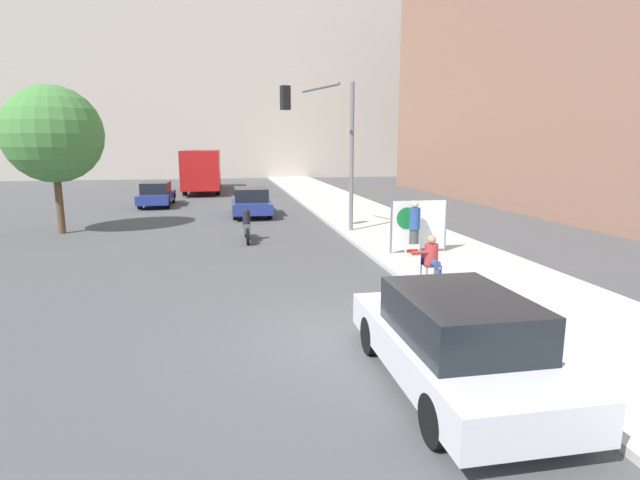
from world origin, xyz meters
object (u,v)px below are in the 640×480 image
object	(u,v)px
city_bus_on_road	(202,168)
street_tree_near_curb	(53,134)
seated_protester	(432,258)
car_on_road_midblock	(157,194)
traffic_light_pole	(328,131)
protest_banner	(418,225)
parked_car_curbside	(455,341)
jogger_on_sidewalk	(414,228)
motorcycle_on_road	(247,227)
car_on_road_nearest	(251,202)

from	to	relation	value
city_bus_on_road	street_tree_near_curb	world-z (taller)	street_tree_near_curb
seated_protester	car_on_road_midblock	distance (m)	21.09
traffic_light_pole	street_tree_near_curb	size ratio (longest dim) A/B	0.99
seated_protester	car_on_road_midblock	bearing A→B (deg)	125.19
city_bus_on_road	street_tree_near_curb	size ratio (longest dim) A/B	1.76
protest_banner	city_bus_on_road	world-z (taller)	city_bus_on_road
parked_car_curbside	city_bus_on_road	size ratio (longest dim) A/B	0.43
parked_car_curbside	car_on_road_midblock	xyz separation A→B (m)	(-7.21, 24.01, -0.02)
car_on_road_midblock	jogger_on_sidewalk	bearing A→B (deg)	-58.72
parked_car_curbside	motorcycle_on_road	xyz separation A→B (m)	(-2.49, 12.11, -0.20)
parked_car_curbside	motorcycle_on_road	distance (m)	12.37
parked_car_curbside	street_tree_near_curb	size ratio (longest dim) A/B	0.75
car_on_road_nearest	seated_protester	bearing A→B (deg)	-75.17
seated_protester	city_bus_on_road	bearing A→B (deg)	113.38
traffic_light_pole	street_tree_near_curb	bearing A→B (deg)	166.94
protest_banner	city_bus_on_road	xyz separation A→B (m)	(-7.72, 24.77, 0.80)
parked_car_curbside	car_on_road_nearest	world-z (taller)	parked_car_curbside
car_on_road_nearest	street_tree_near_curb	world-z (taller)	street_tree_near_curb
car_on_road_nearest	city_bus_on_road	distance (m)	14.63
jogger_on_sidewalk	car_on_road_nearest	xyz separation A→B (m)	(-4.47, 10.89, -0.29)
protest_banner	motorcycle_on_road	xyz separation A→B (m)	(-5.26, 3.65, -0.48)
car_on_road_midblock	motorcycle_on_road	xyz separation A→B (m)	(4.72, -11.90, -0.18)
traffic_light_pole	city_bus_on_road	world-z (taller)	traffic_light_pole
traffic_light_pole	motorcycle_on_road	distance (m)	4.77
jogger_on_sidewalk	car_on_road_midblock	xyz separation A→B (m)	(-9.69, 15.96, -0.29)
jogger_on_sidewalk	protest_banner	bearing A→B (deg)	-119.30
traffic_light_pole	motorcycle_on_road	xyz separation A→B (m)	(-3.19, -0.56, -3.49)
street_tree_near_curb	car_on_road_midblock	bearing A→B (deg)	74.00
city_bus_on_road	street_tree_near_curb	xyz separation A→B (m)	(-4.82, -18.13, 2.11)
parked_car_curbside	jogger_on_sidewalk	bearing A→B (deg)	72.87
parked_car_curbside	car_on_road_nearest	bearing A→B (deg)	96.00
jogger_on_sidewalk	parked_car_curbside	xyz separation A→B (m)	(-2.48, -8.06, -0.27)
city_bus_on_road	street_tree_near_curb	bearing A→B (deg)	-104.87
parked_car_curbside	seated_protester	bearing A→B (deg)	70.60
jogger_on_sidewalk	traffic_light_pole	size ratio (longest dim) A/B	0.30
jogger_on_sidewalk	car_on_road_nearest	size ratio (longest dim) A/B	0.37
motorcycle_on_road	street_tree_near_curb	size ratio (longest dim) A/B	0.38
seated_protester	street_tree_near_curb	world-z (taller)	street_tree_near_curb
parked_car_curbside	street_tree_near_curb	world-z (taller)	street_tree_near_curb
protest_banner	motorcycle_on_road	bearing A→B (deg)	145.27
traffic_light_pole	car_on_road_nearest	distance (m)	7.59
protest_banner	traffic_light_pole	xyz separation A→B (m)	(-2.07, 4.21, 3.01)
protest_banner	parked_car_curbside	distance (m)	8.91
jogger_on_sidewalk	protest_banner	xyz separation A→B (m)	(0.29, 0.41, 0.01)
jogger_on_sidewalk	protest_banner	world-z (taller)	jogger_on_sidewalk
jogger_on_sidewalk	parked_car_curbside	distance (m)	8.44
jogger_on_sidewalk	car_on_road_midblock	size ratio (longest dim) A/B	0.38
parked_car_curbside	street_tree_near_curb	xyz separation A→B (m)	(-9.76, 15.10, 3.19)
traffic_light_pole	motorcycle_on_road	bearing A→B (deg)	-170.03
protest_banner	motorcycle_on_road	world-z (taller)	protest_banner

